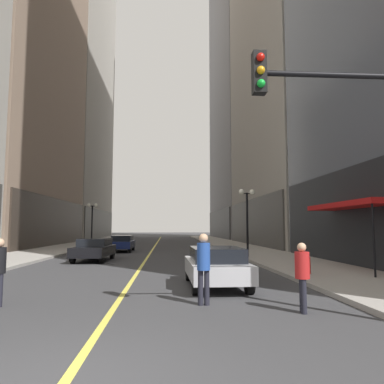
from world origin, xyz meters
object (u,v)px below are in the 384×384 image
(traffic_light_near_right, at_px, (362,143))
(street_lamp_right_mid, at_px, (247,207))
(pedestrian_in_red_jacket, at_px, (302,272))
(fire_hydrant_right, at_px, (307,267))
(car_black, at_px, (94,249))
(pedestrian_in_blue_hoodie, at_px, (204,263))
(street_lamp_left_far, at_px, (92,215))
(car_silver, at_px, (216,265))
(car_navy, at_px, (122,243))

(traffic_light_near_right, distance_m, street_lamp_right_mid, 15.79)
(pedestrian_in_red_jacket, relative_size, fire_hydrant_right, 2.03)
(car_black, bearing_deg, street_lamp_right_mid, 4.43)
(car_black, relative_size, pedestrian_in_blue_hoodie, 2.46)
(street_lamp_left_far, xyz_separation_m, street_lamp_right_mid, (12.80, -14.91, 0.00))
(pedestrian_in_blue_hoodie, relative_size, fire_hydrant_right, 2.28)
(car_black, distance_m, street_lamp_right_mid, 9.79)
(street_lamp_right_mid, bearing_deg, street_lamp_left_far, 130.64)
(street_lamp_right_mid, bearing_deg, fire_hydrant_right, -86.65)
(pedestrian_in_blue_hoodie, bearing_deg, car_silver, 76.09)
(street_lamp_left_far, bearing_deg, fire_hydrant_right, -60.44)
(fire_hydrant_right, bearing_deg, pedestrian_in_red_jacket, -112.23)
(pedestrian_in_red_jacket, xyz_separation_m, street_lamp_right_mid, (1.92, 14.45, 2.31))
(car_black, relative_size, street_lamp_right_mid, 1.01)
(pedestrian_in_red_jacket, relative_size, street_lamp_left_far, 0.37)
(pedestrian_in_blue_hoodie, height_order, traffic_light_near_right, traffic_light_near_right)
(car_black, bearing_deg, traffic_light_near_right, -60.82)
(car_black, height_order, street_lamp_left_far, street_lamp_left_far)
(street_lamp_left_far, bearing_deg, car_navy, -61.45)
(car_silver, xyz_separation_m, traffic_light_near_right, (2.40, -5.11, 3.02))
(street_lamp_left_far, height_order, street_lamp_right_mid, same)
(car_silver, xyz_separation_m, street_lamp_right_mid, (3.45, 10.63, 2.54))
(car_black, height_order, fire_hydrant_right, car_black)
(car_silver, relative_size, pedestrian_in_red_jacket, 2.58)
(car_navy, height_order, street_lamp_right_mid, street_lamp_right_mid)
(pedestrian_in_blue_hoodie, bearing_deg, street_lamp_left_far, 106.97)
(fire_hydrant_right, bearing_deg, pedestrian_in_blue_hoodie, -133.50)
(car_navy, height_order, pedestrian_in_red_jacket, pedestrian_in_red_jacket)
(street_lamp_left_far, distance_m, street_lamp_right_mid, 19.65)
(street_lamp_left_far, height_order, fire_hydrant_right, street_lamp_left_far)
(car_navy, relative_size, pedestrian_in_red_jacket, 2.78)
(pedestrian_in_red_jacket, height_order, fire_hydrant_right, pedestrian_in_red_jacket)
(street_lamp_left_far, relative_size, fire_hydrant_right, 5.54)
(car_silver, bearing_deg, traffic_light_near_right, -64.82)
(car_navy, xyz_separation_m, pedestrian_in_red_jacket, (6.88, -22.00, 0.22))
(car_navy, distance_m, street_lamp_right_mid, 11.87)
(pedestrian_in_red_jacket, bearing_deg, car_black, 118.72)
(car_black, relative_size, pedestrian_in_red_jacket, 2.76)
(street_lamp_right_mid, bearing_deg, pedestrian_in_blue_hoodie, -107.16)
(pedestrian_in_red_jacket, bearing_deg, fire_hydrant_right, 67.77)
(car_silver, bearing_deg, fire_hydrant_right, 27.90)
(car_black, xyz_separation_m, street_lamp_left_far, (-3.37, 15.64, 2.54))
(street_lamp_right_mid, bearing_deg, car_black, -175.57)
(car_silver, bearing_deg, car_black, 121.13)
(fire_hydrant_right, bearing_deg, street_lamp_right_mid, 93.35)
(car_navy, relative_size, street_lamp_left_far, 1.02)
(car_silver, bearing_deg, pedestrian_in_red_jacket, -68.04)
(traffic_light_near_right, bearing_deg, car_silver, 115.18)
(street_lamp_left_far, bearing_deg, pedestrian_in_red_jacket, -69.66)
(street_lamp_right_mid, bearing_deg, car_silver, -108.00)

